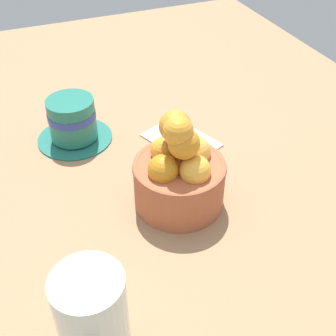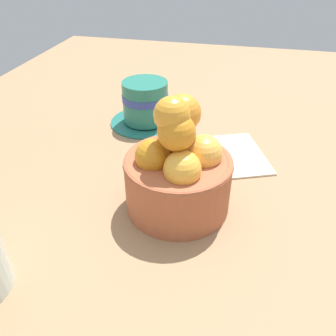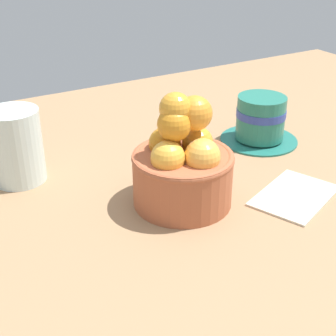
{
  "view_description": "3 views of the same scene",
  "coord_description": "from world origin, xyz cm",
  "px_view_note": "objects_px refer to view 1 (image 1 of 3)",
  "views": [
    {
      "loc": [
        43.94,
        -19.86,
        45.48
      ],
      "look_at": [
        -1.5,
        -1.09,
        5.59
      ],
      "focal_mm": 47.68,
      "sensor_mm": 36.0,
      "label": 1
    },
    {
      "loc": [
        34.34,
        6.78,
        29.75
      ],
      "look_at": [
        -1.22,
        -1.53,
        4.8
      ],
      "focal_mm": 37.71,
      "sensor_mm": 36.0,
      "label": 2
    },
    {
      "loc": [
        29.76,
        47.4,
        34.19
      ],
      "look_at": [
        0.94,
        -2.17,
        4.38
      ],
      "focal_mm": 52.35,
      "sensor_mm": 36.0,
      "label": 3
    }
  ],
  "objects_px": {
    "coffee_cup": "(73,121)",
    "folded_napkin": "(181,139)",
    "terracotta_bowl": "(179,172)",
    "water_glass": "(92,313)"
  },
  "relations": [
    {
      "from": "terracotta_bowl",
      "to": "water_glass",
      "type": "bearing_deg",
      "value": -45.33
    },
    {
      "from": "water_glass",
      "to": "folded_napkin",
      "type": "relative_size",
      "value": 0.86
    },
    {
      "from": "coffee_cup",
      "to": "folded_napkin",
      "type": "bearing_deg",
      "value": 65.63
    },
    {
      "from": "terracotta_bowl",
      "to": "coffee_cup",
      "type": "bearing_deg",
      "value": -154.27
    },
    {
      "from": "terracotta_bowl",
      "to": "coffee_cup",
      "type": "relative_size",
      "value": 1.17
    },
    {
      "from": "terracotta_bowl",
      "to": "folded_napkin",
      "type": "distance_m",
      "value": 0.16
    },
    {
      "from": "terracotta_bowl",
      "to": "coffee_cup",
      "type": "xyz_separation_m",
      "value": [
        -0.22,
        -0.1,
        -0.02
      ]
    },
    {
      "from": "coffee_cup",
      "to": "folded_napkin",
      "type": "distance_m",
      "value": 0.19
    },
    {
      "from": "terracotta_bowl",
      "to": "folded_napkin",
      "type": "relative_size",
      "value": 1.23
    },
    {
      "from": "terracotta_bowl",
      "to": "water_glass",
      "type": "height_order",
      "value": "terracotta_bowl"
    }
  ]
}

